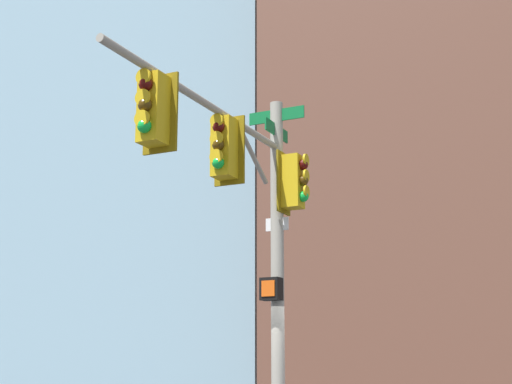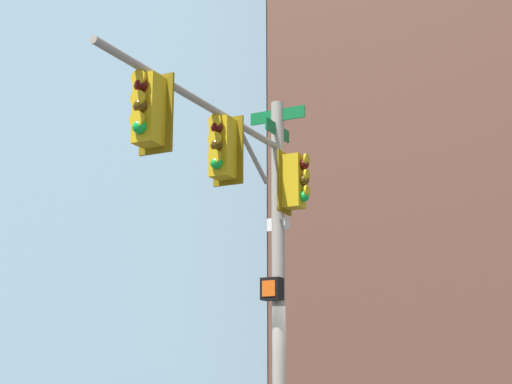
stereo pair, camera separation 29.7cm
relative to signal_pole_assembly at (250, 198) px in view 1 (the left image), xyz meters
name	(u,v)px [view 1 (the left image)]	position (x,y,z in m)	size (l,w,h in m)	color
signal_pole_assembly	(250,198)	(0.00, 0.00, 0.00)	(1.43, 5.90, 6.37)	#9E998C
building_brick_midblock	(241,109)	(15.32, -43.65, 17.89)	(22.66, 18.77, 44.27)	#845B47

